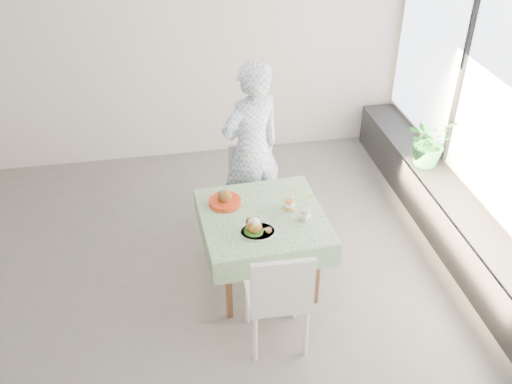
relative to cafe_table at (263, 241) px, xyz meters
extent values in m
plane|color=#5E5B59|center=(-0.85, -0.04, -0.46)|extent=(6.00, 6.00, 0.00)
cube|color=silver|center=(-0.85, 2.46, 0.94)|extent=(6.00, 0.02, 2.80)
cube|color=black|center=(1.95, -0.04, -0.21)|extent=(0.40, 4.80, 0.50)
cube|color=brown|center=(0.00, 0.00, 0.25)|extent=(0.94, 0.94, 0.04)
cube|color=white|center=(0.00, 0.00, 0.28)|extent=(1.09, 1.09, 0.01)
cube|color=white|center=(0.04, 0.82, -0.02)|extent=(0.43, 0.43, 0.04)
cube|color=white|center=(0.05, 1.01, 0.21)|extent=(0.41, 0.06, 0.41)
cube|color=white|center=(-0.02, -0.69, 0.04)|extent=(0.48, 0.48, 0.04)
cube|color=white|center=(-0.03, -0.91, 0.30)|extent=(0.47, 0.06, 0.47)
imported|color=#82A3D1|center=(0.05, 0.84, 0.44)|extent=(0.77, 0.66, 1.80)
cylinder|color=white|center=(-0.09, -0.23, 0.29)|extent=(0.29, 0.29, 0.02)
cylinder|color=#1F5715|center=(-0.12, -0.23, 0.30)|extent=(0.16, 0.16, 0.02)
ellipsoid|color=brown|center=(-0.12, -0.23, 0.35)|extent=(0.13, 0.12, 0.10)
ellipsoid|color=white|center=(-0.12, -0.23, 0.40)|extent=(0.10, 0.09, 0.07)
cylinder|color=maroon|center=(0.00, -0.25, 0.31)|extent=(0.05, 0.05, 0.03)
cylinder|color=white|center=(0.24, 0.05, 0.35)|extent=(0.09, 0.09, 0.13)
cylinder|color=orange|center=(0.24, 0.05, 0.33)|extent=(0.08, 0.08, 0.10)
cylinder|color=white|center=(0.24, 0.05, 0.41)|extent=(0.10, 0.10, 0.01)
cylinder|color=yellow|center=(0.25, 0.05, 0.46)|extent=(0.01, 0.03, 0.18)
cylinder|color=white|center=(0.33, -0.12, 0.35)|extent=(0.10, 0.10, 0.14)
cylinder|color=beige|center=(0.33, -0.12, 0.33)|extent=(0.09, 0.09, 0.10)
cylinder|color=white|center=(0.33, -0.12, 0.42)|extent=(0.10, 0.10, 0.01)
cylinder|color=yellow|center=(0.34, -0.12, 0.47)|extent=(0.01, 0.04, 0.19)
cylinder|color=red|center=(-0.30, 0.22, 0.30)|extent=(0.28, 0.28, 0.04)
cylinder|color=white|center=(-0.30, 0.22, 0.32)|extent=(0.24, 0.24, 0.02)
ellipsoid|color=brown|center=(-0.30, 0.22, 0.36)|extent=(0.12, 0.12, 0.11)
imported|color=#2A7F3D|center=(1.93, 0.90, 0.31)|extent=(0.58, 0.53, 0.54)
camera|label=1|loc=(-0.76, -3.83, 3.17)|focal=40.00mm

